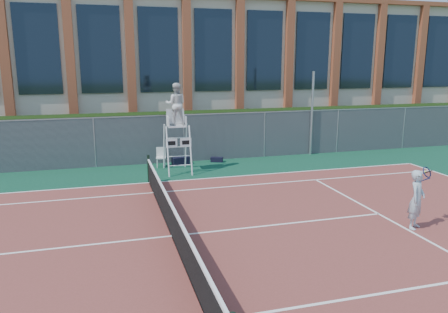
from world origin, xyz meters
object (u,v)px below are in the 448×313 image
object	(u,v)px
plastic_chair	(161,155)
tennis_player	(417,199)
steel_pole	(312,114)
umpire_chair	(176,107)

from	to	relation	value
plastic_chair	tennis_player	world-z (taller)	tennis_player
steel_pole	tennis_player	world-z (taller)	steel_pole
plastic_chair	tennis_player	size ratio (longest dim) A/B	0.52
tennis_player	steel_pole	bearing A→B (deg)	79.81
umpire_chair	plastic_chair	distance (m)	2.54
steel_pole	tennis_player	distance (m)	10.20
steel_pole	plastic_chair	bearing A→B (deg)	-175.32
steel_pole	umpire_chair	size ratio (longest dim) A/B	1.09
plastic_chair	tennis_player	bearing A→B (deg)	-57.91
steel_pole	umpire_chair	world-z (taller)	steel_pole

